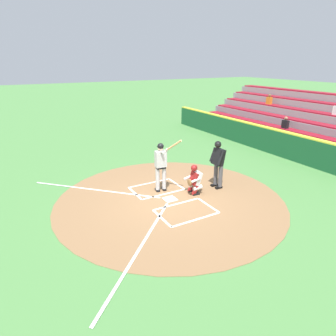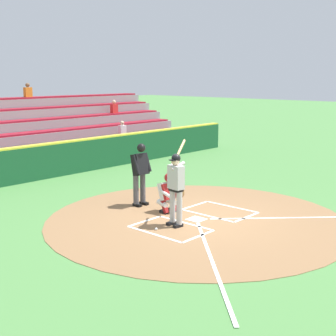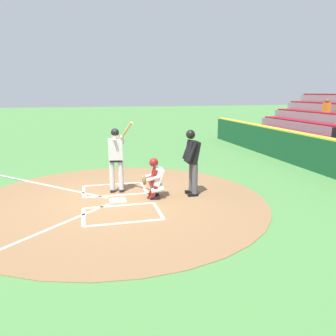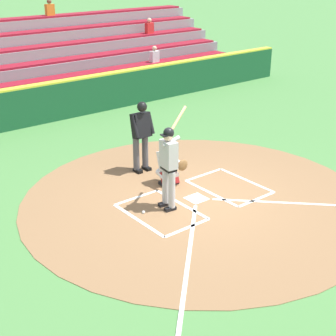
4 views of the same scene
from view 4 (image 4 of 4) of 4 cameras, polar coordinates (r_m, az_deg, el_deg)
The scene contains 9 objects.
ground_plane at distance 11.77m, azimuth 3.19°, elevation -3.47°, with size 120.00×120.00×0.00m, color #4C8442.
dirt_circle at distance 11.77m, azimuth 3.19°, elevation -3.45°, with size 8.00×8.00×0.01m, color olive.
home_plate_and_chalk at distance 11.20m, azimuth 6.20°, elevation -4.95°, with size 7.93×4.91×0.01m.
batter at distance 10.91m, azimuth 0.08°, elevation 0.69°, with size 1.00×0.63×2.13m.
catcher at distance 12.24m, azimuth 0.14°, elevation 0.67°, with size 0.59×0.65×1.13m.
plate_umpire at distance 12.86m, azimuth -3.01°, elevation 4.07°, with size 0.58×0.41×1.86m.
baseball at distance 11.11m, azimuth -2.75°, elevation -4.96°, with size 0.07×0.07×0.07m, color white.
backstop_wall at distance 17.48m, azimuth -13.45°, elevation 7.12°, with size 22.00×0.36×1.31m.
bleacher_stand at distance 20.84m, azimuth -18.25°, elevation 10.10°, with size 20.00×5.10×3.45m.
Camera 4 is at (7.09, 7.81, 5.23)m, focal length 54.60 mm.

